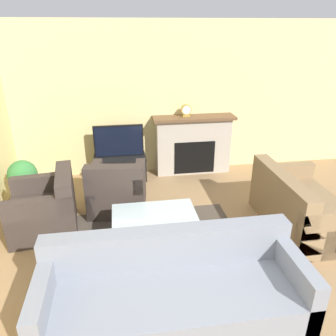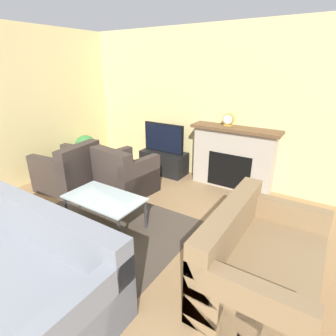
# 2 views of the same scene
# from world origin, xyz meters

# --- Properties ---
(wall_back) EXTENTS (8.04, 0.06, 2.70)m
(wall_back) POSITION_xyz_m (0.00, 4.55, 1.35)
(wall_back) COLOR beige
(wall_back) RESTS_ON ground_plane
(area_rug) EXTENTS (2.24, 1.79, 0.00)m
(area_rug) POSITION_xyz_m (-0.31, 2.14, 0.00)
(area_rug) COLOR #4C4238
(area_rug) RESTS_ON ground_plane
(fireplace) EXTENTS (1.49, 0.39, 1.08)m
(fireplace) POSITION_xyz_m (0.67, 4.35, 0.57)
(fireplace) COLOR #B2A899
(fireplace) RESTS_ON ground_plane
(tv_stand) EXTENTS (0.92, 0.44, 0.45)m
(tv_stand) POSITION_xyz_m (-0.69, 4.22, 0.22)
(tv_stand) COLOR black
(tv_stand) RESTS_ON ground_plane
(tv) EXTENTS (0.86, 0.06, 0.57)m
(tv) POSITION_xyz_m (-0.69, 4.22, 0.73)
(tv) COLOR black
(tv) RESTS_ON tv_stand
(couch_sectional) EXTENTS (2.39, 0.88, 0.82)m
(couch_sectional) POSITION_xyz_m (-0.27, 0.98, 0.29)
(couch_sectional) COLOR gray
(couch_sectional) RESTS_ON ground_plane
(couch_loveseat) EXTENTS (0.94, 1.48, 0.82)m
(couch_loveseat) POSITION_xyz_m (1.71, 2.26, 0.29)
(couch_loveseat) COLOR #8C704C
(couch_loveseat) RESTS_ON ground_plane
(armchair_by_window) EXTENTS (0.94, 0.95, 0.82)m
(armchair_by_window) POSITION_xyz_m (-1.71, 2.73, 0.30)
(armchair_by_window) COLOR #3D332D
(armchair_by_window) RESTS_ON ground_plane
(armchair_accent) EXTENTS (0.91, 0.89, 0.82)m
(armchair_accent) POSITION_xyz_m (-0.76, 3.13, 0.30)
(armchair_accent) COLOR #3D332D
(armchair_accent) RESTS_ON ground_plane
(coffee_table) EXTENTS (1.04, 0.59, 0.44)m
(coffee_table) POSITION_xyz_m (-0.31, 2.22, 0.39)
(coffee_table) COLOR #333338
(coffee_table) RESTS_ON ground_plane
(potted_plant) EXTENTS (0.44, 0.44, 0.72)m
(potted_plant) POSITION_xyz_m (-2.18, 3.54, 0.46)
(potted_plant) COLOR #AD704C
(potted_plant) RESTS_ON ground_plane
(mantel_clock) EXTENTS (0.19, 0.07, 0.22)m
(mantel_clock) POSITION_xyz_m (0.53, 4.35, 1.20)
(mantel_clock) COLOR #B79338
(mantel_clock) RESTS_ON fireplace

